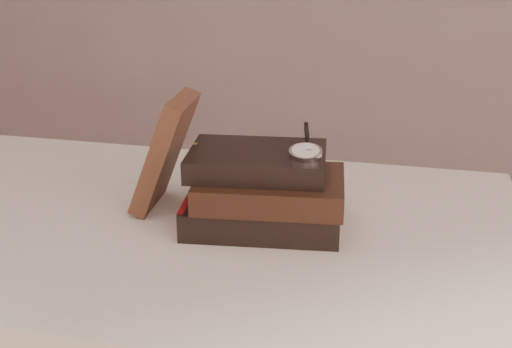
# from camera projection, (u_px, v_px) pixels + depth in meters

# --- Properties ---
(table) EXTENTS (1.00, 0.60, 0.75)m
(table) POSITION_uv_depth(u_px,v_px,m) (171.00, 275.00, 0.99)
(table) COLOR silver
(table) RESTS_ON ground
(book_stack) EXTENTS (0.23, 0.17, 0.11)m
(book_stack) POSITION_uv_depth(u_px,v_px,m) (264.00, 191.00, 0.93)
(book_stack) COLOR black
(book_stack) RESTS_ON table
(journal) EXTENTS (0.09, 0.11, 0.17)m
(journal) POSITION_uv_depth(u_px,v_px,m) (165.00, 152.00, 0.97)
(journal) COLOR #3B2016
(journal) RESTS_ON table
(pocket_watch) EXTENTS (0.05, 0.15, 0.02)m
(pocket_watch) POSITION_uv_depth(u_px,v_px,m) (306.00, 150.00, 0.89)
(pocket_watch) COLOR silver
(pocket_watch) RESTS_ON book_stack
(eyeglasses) EXTENTS (0.10, 0.11, 0.04)m
(eyeglasses) POSITION_uv_depth(u_px,v_px,m) (218.00, 164.00, 1.00)
(eyeglasses) COLOR silver
(eyeglasses) RESTS_ON book_stack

